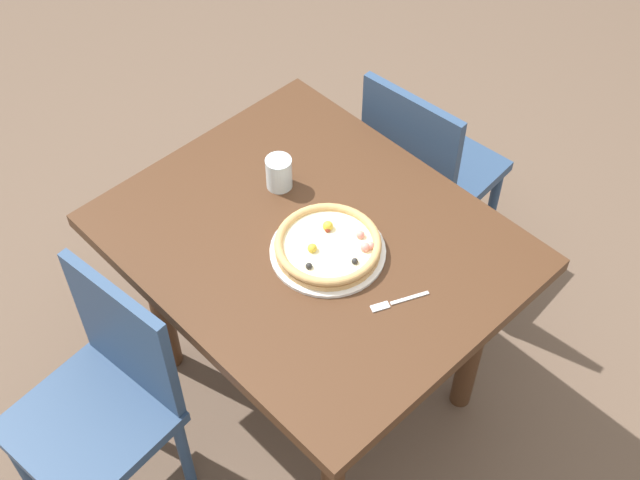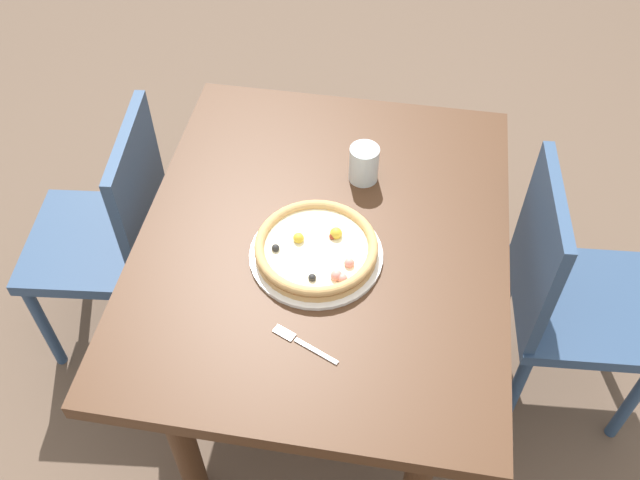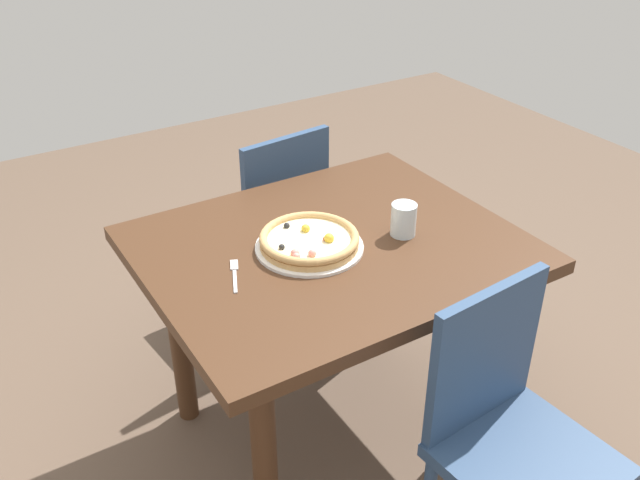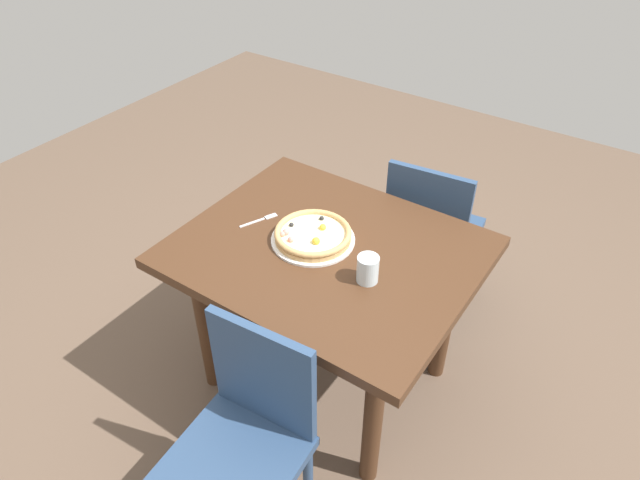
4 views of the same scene
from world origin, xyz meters
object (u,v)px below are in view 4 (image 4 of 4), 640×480
Objects in this scene: dining_table at (327,270)px; chair_near at (245,437)px; pizza at (313,234)px; chair_far at (430,231)px; fork at (262,219)px; plate at (313,239)px; drinking_glass at (368,269)px.

dining_table is 1.28× the size of chair_near.
chair_near is 0.77m from pizza.
fork is at bearing -130.93° from chair_far.
pizza is (-0.00, -0.00, 0.03)m from plate.
dining_table is 3.42× the size of plate.
chair_near is at bearing -96.74° from chair_far.
chair_far is 0.86m from fork.
chair_far is at bearing 72.07° from plate.
plate is at bearing -64.64° from fork.
chair_far is at bearing -10.71° from fork.
chair_near is 0.69m from drinking_glass.
dining_table is at bearing 161.79° from drinking_glass.
plate is 3.15× the size of drinking_glass.
chair_near is at bearing -78.80° from dining_table.
plate is 2.06× the size of fork.
chair_far reaches higher than pizza.
chair_near is 8.41× the size of drinking_glass.
fork is at bearing 179.81° from dining_table.
drinking_glass is at bearing -73.73° from fork.
chair_near is at bearing -98.10° from drinking_glass.
pizza is at bearing -64.81° from fork.
chair_far is at bearing 95.65° from drinking_glass.
dining_table is 10.77× the size of drinking_glass.
chair_near is 0.76m from plate.
drinking_glass reaches higher than plate.
plate is at bearing 52.03° from pizza.
plate is (-0.20, 0.68, 0.28)m from chair_near.
fork reaches higher than dining_table.
chair_near reaches higher than pizza.
fork is at bearing 172.29° from drinking_glass.
chair_near is (0.13, -0.67, -0.17)m from dining_table.
chair_far is (0.01, 1.34, 0.00)m from chair_near.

